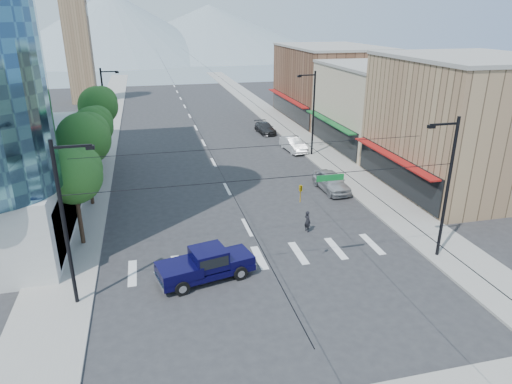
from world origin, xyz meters
TOP-DOWN VIEW (x-y plane):
  - ground at (0.00, 0.00)m, footprint 160.00×160.00m
  - sidewalk_left at (-12.00, 40.00)m, footprint 4.00×120.00m
  - sidewalk_right at (12.00, 40.00)m, footprint 4.00×120.00m
  - shop_near at (20.00, 10.00)m, footprint 12.00×14.00m
  - shop_mid at (20.00, 24.00)m, footprint 12.00×14.00m
  - shop_far at (20.00, 40.00)m, footprint 12.00×18.00m
  - clock_tower at (-16.50, 62.00)m, footprint 4.80×4.80m
  - mountain_left at (-15.00, 150.00)m, footprint 80.00×80.00m
  - mountain_right at (20.00, 160.00)m, footprint 90.00×90.00m
  - tree_near at (-11.07, 6.10)m, footprint 3.65×3.64m
  - tree_midnear at (-11.07, 13.10)m, footprint 4.09×4.09m
  - tree_midfar at (-11.07, 20.10)m, footprint 3.65×3.64m
  - tree_far at (-11.07, 27.10)m, footprint 4.09×4.09m
  - signal_rig at (0.19, -1.00)m, footprint 21.80×0.20m
  - lamp_pole_nw at (-10.67, 30.00)m, footprint 2.00×0.25m
  - lamp_pole_ne at (10.67, 22.00)m, footprint 2.00×0.25m
  - pickup_truck at (-3.83, -0.16)m, footprint 5.90×3.18m
  - pedestrian at (4.01, 4.38)m, footprint 0.53×0.66m
  - parked_car_near at (8.76, 11.52)m, footprint 2.19×4.94m
  - parked_car_mid at (9.40, 24.10)m, footprint 2.08×4.87m
  - parked_car_far at (8.43, 32.94)m, footprint 2.18×4.74m

SIDE VIEW (x-z plane):
  - ground at x=0.00m, z-range 0.00..0.00m
  - sidewalk_left at x=-12.00m, z-range 0.00..0.15m
  - sidewalk_right at x=12.00m, z-range 0.00..0.15m
  - parked_car_far at x=8.43m, z-range 0.00..1.34m
  - pedestrian at x=4.01m, z-range 0.00..1.56m
  - parked_car_mid at x=9.40m, z-range 0.00..1.56m
  - parked_car_near at x=8.76m, z-range 0.00..1.65m
  - pickup_truck at x=-3.83m, z-range 0.04..1.94m
  - shop_mid at x=20.00m, z-range 0.00..9.00m
  - signal_rig at x=0.19m, z-range 0.14..9.14m
  - lamp_pole_nw at x=-10.67m, z-range 0.44..9.44m
  - lamp_pole_ne at x=10.67m, z-range 0.44..9.44m
  - tree_near at x=-11.07m, z-range 1.64..8.34m
  - tree_midfar at x=-11.07m, z-range 1.64..8.34m
  - shop_far at x=20.00m, z-range 0.00..10.00m
  - shop_near at x=20.00m, z-range 0.00..11.00m
  - tree_midnear at x=-11.07m, z-range 1.83..9.35m
  - tree_far at x=-11.07m, z-range 1.83..9.35m
  - mountain_right at x=20.00m, z-range 0.00..18.00m
  - clock_tower at x=-16.50m, z-range 0.44..20.84m
  - mountain_left at x=-15.00m, z-range 0.00..22.00m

